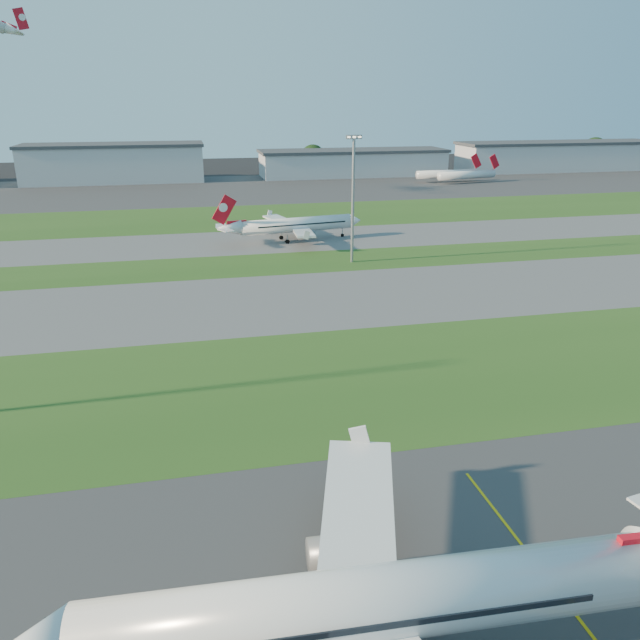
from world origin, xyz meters
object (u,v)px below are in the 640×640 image
object	(u,v)px
airliner_taxiing	(295,225)
mini_jet_near	(467,175)
airliner_parked	(382,604)
mini_jet_far	(447,174)
light_mast_centre	(353,191)

from	to	relation	value
airliner_taxiing	mini_jet_near	world-z (taller)	airliner_taxiing
airliner_parked	mini_jet_far	bearing A→B (deg)	68.33
airliner_parked	airliner_taxiing	xyz separation A→B (m)	(16.18, 118.83, -0.92)
airliner_parked	mini_jet_near	xyz separation A→B (m)	(102.52, 209.23, -1.40)
mini_jet_near	mini_jet_far	xyz separation A→B (m)	(-6.56, 4.90, 0.00)
airliner_parked	mini_jet_near	size ratio (longest dim) A/B	1.50
airliner_taxiing	light_mast_centre	distance (m)	26.69
airliner_taxiing	airliner_parked	bearing A→B (deg)	73.38
airliner_parked	mini_jet_near	world-z (taller)	airliner_parked
airliner_parked	light_mast_centre	size ratio (longest dim) A/B	1.66
mini_jet_near	light_mast_centre	xyz separation A→B (m)	(-78.46, -113.37, 11.53)
airliner_taxiing	mini_jet_far	distance (m)	124.29
airliner_parked	light_mast_centre	distance (m)	99.35
mini_jet_far	airliner_parked	bearing A→B (deg)	-117.68
airliner_parked	mini_jet_far	world-z (taller)	airliner_parked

